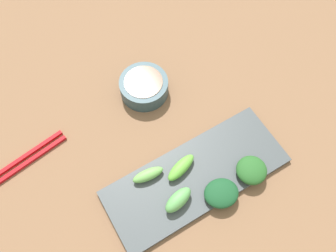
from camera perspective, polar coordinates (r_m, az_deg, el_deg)
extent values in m
cube|color=brown|center=(0.75, 2.03, -3.53)|extent=(2.10, 2.10, 0.02)
cylinder|color=#324C57|center=(0.79, -4.14, 6.33)|extent=(0.11, 0.11, 0.04)
cylinder|color=#371D07|center=(0.78, -4.19, 6.74)|extent=(0.09, 0.09, 0.02)
cube|color=#43494E|center=(0.71, 4.59, -8.22)|extent=(0.14, 0.37, 0.01)
ellipsoid|color=#64B73E|center=(0.70, 2.14, -6.83)|extent=(0.04, 0.08, 0.02)
ellipsoid|color=#60AD5B|center=(0.67, 1.68, -12.02)|extent=(0.04, 0.07, 0.03)
ellipsoid|color=#70B358|center=(0.69, -3.30, -7.99)|extent=(0.03, 0.07, 0.02)
ellipsoid|color=#194C28|center=(0.69, 8.74, -10.84)|extent=(0.07, 0.08, 0.02)
ellipsoid|color=#275D26|center=(0.71, 13.53, -7.06)|extent=(0.06, 0.06, 0.03)
cube|color=#B61218|center=(0.79, -23.95, -5.73)|extent=(0.04, 0.23, 0.01)
cube|color=#B61218|center=(0.78, -23.45, -6.57)|extent=(0.04, 0.23, 0.01)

